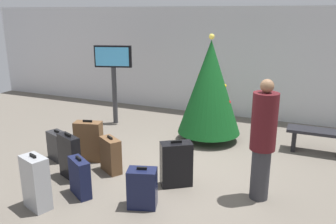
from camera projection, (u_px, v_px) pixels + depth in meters
The scene contains 14 objects.
ground_plane at pixel (176, 170), 6.31m from camera, with size 16.00×16.00×0.00m, color #665E54.
back_wall at pixel (231, 62), 9.35m from camera, with size 16.00×0.20×2.90m, color silver.
holiday_tree at pixel (210, 87), 7.49m from camera, with size 1.37×1.37×2.32m.
flight_info_kiosk at pixel (113, 69), 8.63m from camera, with size 0.91×0.35×1.97m.
waiting_bench at pixel (319, 136), 7.01m from camera, with size 1.25×0.44×0.48m.
traveller_0 at pixel (263, 138), 5.12m from camera, with size 0.52×0.52×1.85m.
suitcase_0 at pixel (36, 183), 5.01m from camera, with size 0.48×0.37×0.83m.
suitcase_1 at pixel (80, 177), 5.39m from camera, with size 0.49×0.40×0.64m.
suitcase_2 at pixel (142, 188), 5.07m from camera, with size 0.48×0.39×0.63m.
suitcase_3 at pixel (176, 164), 5.69m from camera, with size 0.57×0.50×0.78m.
suitcase_4 at pixel (70, 157), 5.92m from camera, with size 0.51×0.34×0.81m.
suitcase_5 at pixel (58, 146), 6.70m from camera, with size 0.48×0.38×0.60m.
suitcase_6 at pixel (89, 141), 6.65m from camera, with size 0.55×0.36×0.81m.
suitcase_7 at pixel (111, 155), 6.19m from camera, with size 0.50×0.42×0.66m.
Camera 1 is at (2.16, -5.35, 2.76)m, focal length 37.37 mm.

